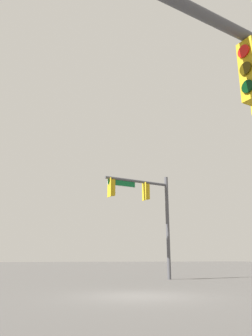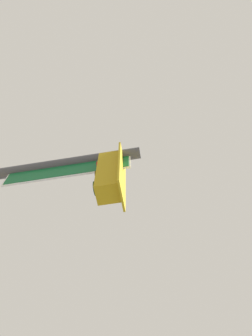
{
  "view_description": "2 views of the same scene",
  "coord_description": "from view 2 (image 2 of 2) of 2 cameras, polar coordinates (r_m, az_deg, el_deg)",
  "views": [
    {
      "loc": [
        6.3,
        11.39,
        1.31
      ],
      "look_at": [
        -3.76,
        -8.65,
        7.61
      ],
      "focal_mm": 35.0,
      "sensor_mm": 36.0,
      "label": 1
    },
    {
      "loc": [
        -1.78,
        -10.66,
        1.56
      ],
      "look_at": [
        -2.46,
        -7.42,
        7.91
      ],
      "focal_mm": 35.0,
      "sensor_mm": 36.0,
      "label": 2
    }
  ],
  "objects": []
}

